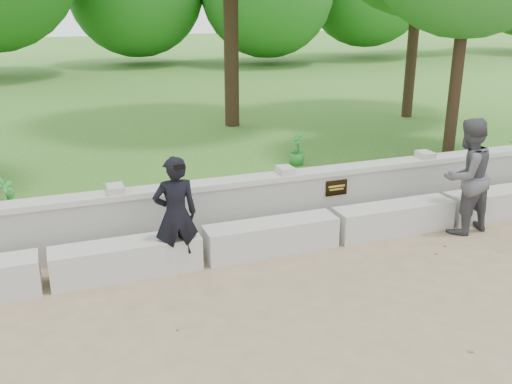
# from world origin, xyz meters

# --- Properties ---
(ground) EXTENTS (80.00, 80.00, 0.00)m
(ground) POSITION_xyz_m (0.00, 0.00, 0.00)
(ground) COLOR #927859
(ground) RESTS_ON ground
(lawn) EXTENTS (40.00, 22.00, 0.25)m
(lawn) POSITION_xyz_m (0.00, 14.00, 0.12)
(lawn) COLOR #345C1D
(lawn) RESTS_ON ground
(concrete_bench) EXTENTS (11.90, 0.45, 0.45)m
(concrete_bench) POSITION_xyz_m (0.00, 1.90, 0.22)
(concrete_bench) COLOR #B2B0A8
(concrete_bench) RESTS_ON ground
(parapet_wall) EXTENTS (12.50, 0.35, 0.90)m
(parapet_wall) POSITION_xyz_m (0.00, 2.60, 0.46)
(parapet_wall) COLOR #A7A59E
(parapet_wall) RESTS_ON ground
(man_main) EXTENTS (0.57, 0.51, 1.55)m
(man_main) POSITION_xyz_m (-2.36, 1.80, 0.78)
(man_main) COLOR black
(man_main) RESTS_ON ground
(visitor_left) EXTENTS (0.95, 0.79, 1.76)m
(visitor_left) POSITION_xyz_m (1.99, 1.58, 0.88)
(visitor_left) COLOR #444349
(visitor_left) RESTS_ON ground
(shrub_a) EXTENTS (0.37, 0.38, 0.61)m
(shrub_a) POSITION_xyz_m (-4.45, 3.98, 0.55)
(shrub_a) COLOR #2D8531
(shrub_a) RESTS_ON lawn
(shrub_b) EXTENTS (0.38, 0.39, 0.55)m
(shrub_b) POSITION_xyz_m (2.62, 3.30, 0.53)
(shrub_b) COLOR #2D8531
(shrub_b) RESTS_ON lawn
(shrub_d) EXTENTS (0.40, 0.43, 0.61)m
(shrub_d) POSITION_xyz_m (0.78, 4.99, 0.56)
(shrub_d) COLOR #2D8531
(shrub_d) RESTS_ON lawn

